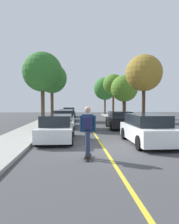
{
  "coord_description": "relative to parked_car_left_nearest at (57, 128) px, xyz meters",
  "views": [
    {
      "loc": [
        -1.25,
        -8.6,
        1.96
      ],
      "look_at": [
        -0.25,
        6.19,
        1.38
      ],
      "focal_mm": 33.15,
      "sensor_mm": 36.0,
      "label": 1
    }
  ],
  "objects": [
    {
      "name": "street_tree_right_nearest",
      "position": [
        6.28,
        4.64,
        3.66
      ],
      "size": [
        2.82,
        2.82,
        5.63
      ],
      "color": "#3D2D1E",
      "rests_on": "sidewalk_right"
    },
    {
      "name": "parked_car_left_far",
      "position": [
        0.0,
        12.94,
        -0.0
      ],
      "size": [
        1.95,
        4.64,
        1.35
      ],
      "color": "navy",
      "rests_on": "ground"
    },
    {
      "name": "street_tree_left_nearest",
      "position": [
        -1.78,
        6.72,
        3.97
      ],
      "size": [
        3.35,
        3.35,
        6.2
      ],
      "color": "#4C3823",
      "rests_on": "sidewalk_left"
    },
    {
      "name": "street_tree_right_near",
      "position": [
        6.28,
        11.02,
        2.94
      ],
      "size": [
        2.9,
        2.9,
        4.95
      ],
      "color": "#3D2D1E",
      "rests_on": "sidewalk_right"
    },
    {
      "name": "street_tree_left_near",
      "position": [
        -1.78,
        13.71,
        4.3
      ],
      "size": [
        3.53,
        3.53,
        6.62
      ],
      "color": "#4C3823",
      "rests_on": "sidewalk_left"
    },
    {
      "name": "parked_car_right_near",
      "position": [
        4.5,
        5.17,
        0.0
      ],
      "size": [
        1.94,
        4.16,
        1.37
      ],
      "color": "black",
      "rests_on": "ground"
    },
    {
      "name": "center_line",
      "position": [
        2.25,
        1.51,
        -0.66
      ],
      "size": [
        0.12,
        39.2,
        0.01
      ],
      "primitive_type": "cube",
      "color": "gold",
      "rests_on": "ground"
    },
    {
      "name": "ground",
      "position": [
        2.25,
        -2.49,
        -0.67
      ],
      "size": [
        80.0,
        80.0,
        0.0
      ],
      "primitive_type": "plane",
      "color": "#424244"
    },
    {
      "name": "parked_car_left_farthest",
      "position": [
        -0.0,
        19.98,
        0.02
      ],
      "size": [
        2.0,
        4.29,
        1.43
      ],
      "color": "#1E5B33",
      "rests_on": "ground"
    },
    {
      "name": "street_tree_right_farthest",
      "position": [
        6.28,
        25.69,
        4.01
      ],
      "size": [
        4.02,
        4.02,
        6.56
      ],
      "color": "#4C3823",
      "rests_on": "sidewalk_right"
    },
    {
      "name": "parked_car_left_nearest",
      "position": [
        0.0,
        0.0,
        0.0
      ],
      "size": [
        1.85,
        4.18,
        1.37
      ],
      "color": "white",
      "rests_on": "ground"
    },
    {
      "name": "parked_car_left_near",
      "position": [
        -0.0,
        6.49,
        0.04
      ],
      "size": [
        1.93,
        4.2,
        1.42
      ],
      "color": "white",
      "rests_on": "ground"
    },
    {
      "name": "skateboarder",
      "position": [
        1.43,
        -3.82,
        0.45
      ],
      "size": [
        0.59,
        0.71,
        1.77
      ],
      "color": "black",
      "rests_on": "skateboard"
    },
    {
      "name": "skateboard",
      "position": [
        1.43,
        -3.79,
        -0.58
      ],
      "size": [
        0.33,
        0.86,
        0.1
      ],
      "color": "black",
      "rests_on": "ground"
    },
    {
      "name": "fire_hydrant",
      "position": [
        -1.5,
        3.59,
        -0.18
      ],
      "size": [
        0.2,
        0.2,
        0.7
      ],
      "color": "#B2140F",
      "rests_on": "sidewalk_left"
    },
    {
      "name": "street_tree_right_far",
      "position": [
        6.28,
        17.55,
        3.99
      ],
      "size": [
        2.88,
        2.88,
        5.99
      ],
      "color": "#4C3823",
      "rests_on": "sidewalk_right"
    },
    {
      "name": "parked_car_right_nearest",
      "position": [
        4.5,
        -1.2,
        0.05
      ],
      "size": [
        1.85,
        4.16,
        1.44
      ],
      "color": "white",
      "rests_on": "ground"
    }
  ]
}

